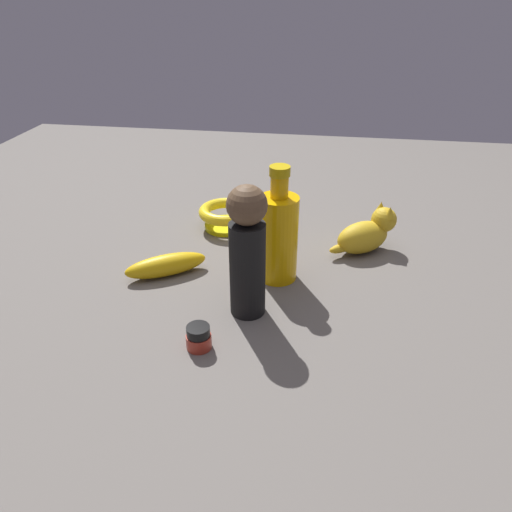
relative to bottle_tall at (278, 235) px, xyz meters
The scene contains 7 objects.
ground 0.10m from the bottle_tall, 123.96° to the left, with size 2.00×2.00×0.00m, color #5B5651.
bottle_tall is the anchor object (origin of this frame).
nail_polish_jar 0.25m from the bottle_tall, 156.62° to the left, with size 0.04×0.04×0.04m.
banana 0.22m from the bottle_tall, 95.73° to the left, with size 0.16×0.04×0.04m, color gold.
cat_figurine 0.22m from the bottle_tall, 52.41° to the right, with size 0.12×0.14×0.10m.
bowl 0.24m from the bottle_tall, 36.06° to the left, with size 0.12×0.12×0.05m.
person_figure_adult 0.13m from the bottle_tall, 161.27° to the left, with size 0.08×0.08×0.23m.
Camera 1 is at (-0.76, -0.12, 0.49)m, focal length 34.11 mm.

